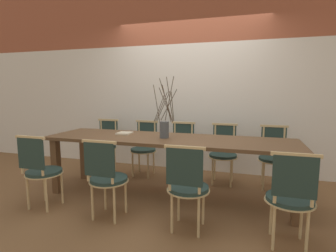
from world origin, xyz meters
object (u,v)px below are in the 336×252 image
at_px(vase_centerpiece, 164,127).
at_px(chair_near_center, 187,184).
at_px(dining_table, 168,145).
at_px(book_stack, 125,133).
at_px(chair_far_center, 181,148).

bearing_deg(vase_centerpiece, chair_near_center, -57.66).
height_order(dining_table, chair_near_center, chair_near_center).
distance_m(dining_table, book_stack, 0.67).
height_order(dining_table, book_stack, book_stack).
relative_size(chair_far_center, vase_centerpiece, 1.15).
xyz_separation_m(chair_near_center, chair_far_center, (-0.43, 1.49, 0.00)).
distance_m(chair_near_center, book_stack, 1.40).
bearing_deg(chair_far_center, chair_near_center, 106.23).
height_order(vase_centerpiece, book_stack, vase_centerpiece).
height_order(chair_near_center, book_stack, chair_near_center).
distance_m(vase_centerpiece, book_stack, 0.63).
xyz_separation_m(dining_table, vase_centerpiece, (-0.04, -0.01, 0.23)).
bearing_deg(vase_centerpiece, book_stack, 169.56).
relative_size(chair_far_center, book_stack, 4.38).
relative_size(dining_table, chair_near_center, 3.58).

